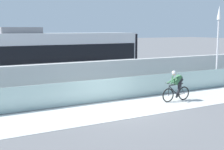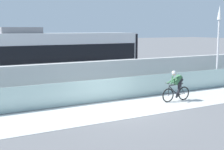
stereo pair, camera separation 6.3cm
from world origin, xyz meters
The scene contains 9 objects.
ground_plane centered at (0.00, 0.00, 0.00)m, with size 200.00×200.00×0.00m, color slate.
bike_path_deck centered at (0.00, 0.00, 0.01)m, with size 32.00×3.20×0.01m, color silver.
glass_parapet centered at (0.00, 1.85, 0.58)m, with size 32.00×0.05×1.16m, color silver.
concrete_barrier_wall centered at (0.00, 3.65, 0.94)m, with size 32.00×0.36×1.89m, color silver.
tram_rail_near centered at (0.00, 6.13, 0.00)m, with size 32.00×0.08×0.01m, color #595654.
tram_rail_far centered at (0.00, 7.57, 0.00)m, with size 32.00×0.08×0.01m, color #595654.
tram centered at (-0.80, 6.85, 1.89)m, with size 11.06×2.54×3.81m.
cyclist_on_bike centered at (3.39, 0.00, 0.78)m, with size 1.77×0.58×1.61m.
lamp_post_antenna centered at (8.67, 2.15, 3.29)m, with size 0.28×0.28×5.20m.
Camera 1 is at (-7.58, -12.46, 3.70)m, focal length 51.47 mm.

